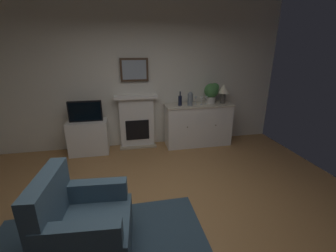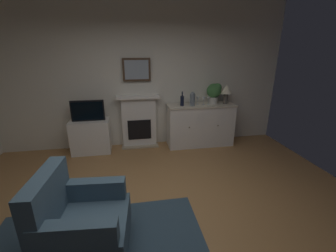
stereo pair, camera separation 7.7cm
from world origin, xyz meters
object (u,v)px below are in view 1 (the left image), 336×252
(wine_glass_center, at_px, (202,99))
(tv_set, at_px, (85,111))
(vase_decorative, at_px, (190,99))
(armchair, at_px, (82,223))
(table_lamp, at_px, (224,90))
(sideboard_cabinet, at_px, (198,125))
(potted_plant_small, at_px, (212,91))
(wine_glass_left, at_px, (196,99))
(tv_cabinet, at_px, (89,137))
(framed_picture, at_px, (134,70))
(wine_glass_right, at_px, (206,98))
(wine_bottle, at_px, (180,100))
(fireplace_unit, at_px, (137,122))

(wine_glass_center, height_order, tv_set, tv_set)
(vase_decorative, xyz_separation_m, armchair, (-1.81, -2.41, -0.66))
(table_lamp, xyz_separation_m, tv_set, (-2.80, -0.01, -0.30))
(sideboard_cabinet, height_order, wine_glass_center, wine_glass_center)
(tv_set, distance_m, potted_plant_small, 2.57)
(vase_decorative, xyz_separation_m, tv_set, (-2.06, 0.04, -0.16))
(wine_glass_left, distance_m, tv_cabinet, 2.30)
(vase_decorative, distance_m, armchair, 3.09)
(framed_picture, height_order, wine_glass_center, framed_picture)
(wine_glass_right, xyz_separation_m, tv_set, (-2.42, -0.00, -0.15))
(framed_picture, xyz_separation_m, wine_glass_left, (1.23, -0.20, -0.59))
(tv_set, bearing_deg, wine_bottle, -0.62)
(wine_glass_right, relative_size, tv_cabinet, 0.22)
(tv_set, height_order, armchair, tv_set)
(framed_picture, height_order, tv_set, framed_picture)
(vase_decorative, bearing_deg, tv_set, 178.84)
(wine_glass_right, bearing_deg, table_lamp, 0.82)
(framed_picture, relative_size, wine_bottle, 1.90)
(armchair, bearing_deg, wine_bottle, 56.61)
(wine_bottle, relative_size, wine_glass_center, 1.76)
(framed_picture, distance_m, armchair, 3.04)
(wine_glass_left, bearing_deg, wine_glass_right, -7.73)
(fireplace_unit, distance_m, tv_cabinet, 1.01)
(wine_glass_left, relative_size, potted_plant_small, 0.38)
(sideboard_cabinet, xyz_separation_m, armchair, (-2.02, -2.46, -0.07))
(tv_set, relative_size, potted_plant_small, 1.44)
(fireplace_unit, bearing_deg, vase_decorative, -11.81)
(wine_glass_right, xyz_separation_m, armchair, (-2.17, -2.46, -0.64))
(sideboard_cabinet, height_order, tv_set, tv_set)
(wine_glass_left, height_order, potted_plant_small, potted_plant_small)
(fireplace_unit, relative_size, vase_decorative, 3.91)
(fireplace_unit, bearing_deg, framed_picture, 90.00)
(fireplace_unit, relative_size, wine_bottle, 3.79)
(wine_bottle, bearing_deg, wine_glass_right, 2.29)
(table_lamp, relative_size, potted_plant_small, 0.93)
(framed_picture, xyz_separation_m, wine_bottle, (0.88, -0.25, -0.60))
(wine_glass_right, bearing_deg, armchair, -131.48)
(sideboard_cabinet, xyz_separation_m, tv_set, (-2.27, -0.01, 0.42))
(tv_cabinet, distance_m, tv_set, 0.54)
(wine_bottle, xyz_separation_m, wine_glass_right, (0.57, 0.02, 0.01))
(table_lamp, distance_m, wine_glass_center, 0.51)
(sideboard_cabinet, relative_size, tv_cabinet, 1.89)
(fireplace_unit, distance_m, sideboard_cabinet, 1.31)
(tv_set, bearing_deg, potted_plant_small, 1.20)
(wine_glass_center, height_order, vase_decorative, vase_decorative)
(sideboard_cabinet, relative_size, armchair, 1.54)
(armchair, bearing_deg, tv_cabinet, 95.71)
(framed_picture, distance_m, vase_decorative, 1.26)
(wine_glass_right, bearing_deg, wine_glass_left, 172.27)
(wine_glass_center, xyz_separation_m, potted_plant_small, (0.25, 0.08, 0.13))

